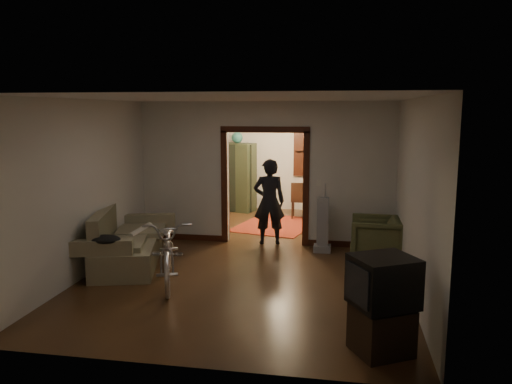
% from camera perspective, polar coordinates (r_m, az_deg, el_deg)
% --- Properties ---
extents(floor, '(5.00, 8.50, 0.01)m').
position_cam_1_polar(floor, '(9.36, 0.32, -6.97)').
color(floor, '#321E10').
rests_on(floor, ground).
extents(ceiling, '(5.00, 8.50, 0.01)m').
position_cam_1_polar(ceiling, '(8.98, 0.34, 10.44)').
color(ceiling, white).
rests_on(ceiling, floor).
extents(wall_back, '(5.00, 0.02, 2.80)m').
position_cam_1_polar(wall_back, '(13.25, 3.42, 4.00)').
color(wall_back, beige).
rests_on(wall_back, floor).
extents(wall_left, '(0.02, 8.50, 2.80)m').
position_cam_1_polar(wall_left, '(9.79, -14.26, 1.85)').
color(wall_left, beige).
rests_on(wall_left, floor).
extents(wall_right, '(0.02, 8.50, 2.80)m').
position_cam_1_polar(wall_right, '(8.99, 16.24, 1.12)').
color(wall_right, beige).
rests_on(wall_right, floor).
extents(partition_wall, '(5.00, 0.14, 2.80)m').
position_cam_1_polar(partition_wall, '(9.80, 1.06, 2.14)').
color(partition_wall, beige).
rests_on(partition_wall, floor).
extents(door_casing, '(1.74, 0.20, 2.32)m').
position_cam_1_polar(door_casing, '(9.84, 1.06, 0.40)').
color(door_casing, black).
rests_on(door_casing, floor).
extents(far_window, '(0.98, 0.06, 1.28)m').
position_cam_1_polar(far_window, '(13.13, 6.45, 4.57)').
color(far_window, black).
rests_on(far_window, wall_back).
extents(chandelier, '(0.24, 0.24, 0.24)m').
position_cam_1_polar(chandelier, '(11.45, 2.45, 7.94)').
color(chandelier, '#FFE0A5').
rests_on(chandelier, ceiling).
extents(light_switch, '(0.08, 0.01, 0.12)m').
position_cam_1_polar(light_switch, '(9.64, 7.17, 1.04)').
color(light_switch, silver).
rests_on(light_switch, partition_wall).
extents(sofa, '(1.49, 2.31, 0.98)m').
position_cam_1_polar(sofa, '(8.84, -14.41, -4.96)').
color(sofa, '#666244').
rests_on(sofa, floor).
extents(rolled_paper, '(0.11, 0.86, 0.11)m').
position_cam_1_polar(rolled_paper, '(9.06, -13.07, -4.30)').
color(rolled_paper, beige).
rests_on(rolled_paper, sofa).
extents(jacket, '(0.47, 0.35, 0.14)m').
position_cam_1_polar(jacket, '(7.98, -16.83, -5.20)').
color(jacket, black).
rests_on(jacket, sofa).
extents(bicycle, '(1.31, 2.10, 1.04)m').
position_cam_1_polar(bicycle, '(7.80, -9.95, -6.47)').
color(bicycle, silver).
rests_on(bicycle, floor).
extents(armchair, '(0.90, 0.88, 0.80)m').
position_cam_1_polar(armchair, '(8.99, 13.53, -5.29)').
color(armchair, '#494E2C').
rests_on(armchair, floor).
extents(tv_stand, '(0.75, 0.73, 0.52)m').
position_cam_1_polar(tv_stand, '(5.80, 14.13, -15.05)').
color(tv_stand, black).
rests_on(tv_stand, floor).
extents(crt_tv, '(0.82, 0.80, 0.54)m').
position_cam_1_polar(crt_tv, '(5.60, 14.36, -9.86)').
color(crt_tv, black).
rests_on(crt_tv, tv_stand).
extents(vacuum, '(0.33, 0.26, 1.04)m').
position_cam_1_polar(vacuum, '(9.39, 7.63, -3.73)').
color(vacuum, gray).
rests_on(vacuum, floor).
extents(person, '(0.70, 0.54, 1.69)m').
position_cam_1_polar(person, '(9.82, 1.51, -1.11)').
color(person, black).
rests_on(person, floor).
extents(oriental_rug, '(2.02, 2.38, 0.02)m').
position_cam_1_polar(oriental_rug, '(11.56, 2.31, -3.77)').
color(oriental_rug, maroon).
rests_on(oriental_rug, floor).
extents(locker, '(1.00, 0.75, 1.78)m').
position_cam_1_polar(locker, '(13.07, -2.14, 1.70)').
color(locker, '#28321E').
rests_on(locker, floor).
extents(globe, '(0.29, 0.29, 0.29)m').
position_cam_1_polar(globe, '(12.97, -2.17, 6.29)').
color(globe, '#1E5972').
rests_on(globe, locker).
extents(desk, '(1.09, 0.75, 0.74)m').
position_cam_1_polar(desk, '(12.95, 8.35, -0.80)').
color(desk, black).
rests_on(desk, floor).
extents(desk_chair, '(0.49, 0.49, 0.90)m').
position_cam_1_polar(desk_chair, '(12.24, 5.04, -0.94)').
color(desk_chair, black).
rests_on(desk_chair, floor).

